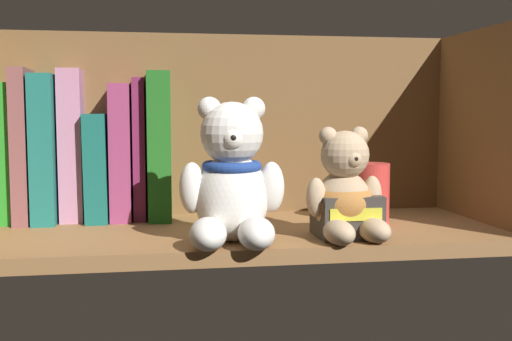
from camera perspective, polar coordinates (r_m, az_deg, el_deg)
shelf_board at (r=89.75cm, az=-1.42°, el=-5.88°), size 72.32×28.31×2.00cm
shelf_back_panel at (r=102.73cm, az=-2.58°, el=3.61°), size 74.72×1.20×30.74cm
shelf_side_panel_right at (r=100.10cm, az=20.04°, el=3.25°), size 1.60×30.71×30.74cm
book_0 at (r=101.56cm, az=-21.48°, el=1.49°), size 2.36×10.30×20.58cm
book_1 at (r=100.98cm, az=-20.03°, el=2.11°), size 2.28×12.89×22.69cm
book_2 at (r=100.46cm, az=-18.26°, el=1.91°), size 3.36×13.57×21.84cm
book_3 at (r=99.93cm, az=-16.18°, el=2.20°), size 3.36×9.26×22.71cm
book_4 at (r=99.79cm, az=-14.06°, el=0.35°), size 3.43×12.90×16.15cm
book_5 at (r=99.39cm, az=-12.07°, el=1.65°), size 3.10×11.57×20.54cm
book_6 at (r=99.27cm, az=-10.48°, el=1.94°), size 1.80×9.60×21.45cm
book_7 at (r=99.23cm, az=-8.77°, el=2.23°), size 3.45×13.42×22.37cm
teddy_bear_larger at (r=78.94cm, az=-2.17°, el=-0.95°), size 13.43×13.72×18.30cm
teddy_bear_smaller at (r=82.59cm, az=8.00°, el=-2.19°), size 10.73×11.38×14.52cm
pillar_candle at (r=94.77cm, az=10.35°, el=-2.03°), size 5.33×5.33×8.89cm
small_product_box at (r=84.37cm, az=8.16°, el=-4.01°), size 8.02×8.00×5.65cm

